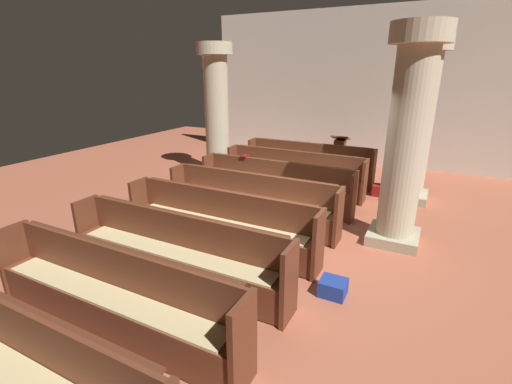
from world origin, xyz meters
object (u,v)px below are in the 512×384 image
object	(u,v)px
pew_row_6	(111,293)
pillar_far_side	(217,109)
pew_row_2	(275,184)
pew_row_0	(309,161)
pew_row_4	(219,221)
kneeler_box_red	(382,191)
pillar_aisle_side	(418,119)
pew_row_7	(6,362)
hymn_book	(245,156)
pillar_aisle_rear	(407,138)
lectern	(339,157)
pew_row_1	(294,171)
kneeler_box_blue	(333,288)
pew_row_3	(251,199)
pew_row_5	(175,250)

from	to	relation	value
pew_row_6	pillar_far_side	size ratio (longest dim) A/B	0.97
pew_row_2	pillar_far_side	distance (m)	3.18
pew_row_0	pew_row_4	world-z (taller)	same
kneeler_box_red	pew_row_4	bearing A→B (deg)	-116.55
pew_row_6	pillar_aisle_side	bearing A→B (deg)	67.92
pew_row_7	kneeler_box_red	distance (m)	7.45
hymn_book	pillar_aisle_rear	bearing A→B (deg)	-13.11
pew_row_6	lectern	distance (m)	7.58
pew_row_7	pillar_far_side	distance (m)	7.54
pew_row_1	kneeler_box_blue	distance (m)	4.17
hymn_book	pew_row_7	bearing A→B (deg)	-81.65
pew_row_3	pillar_far_side	distance (m)	3.84
pew_row_4	hymn_book	size ratio (longest dim) A/B	17.32
pew_row_2	lectern	size ratio (longest dim) A/B	3.10
pew_row_1	pew_row_2	size ratio (longest dim) A/B	1.00
pew_row_2	kneeler_box_red	bearing A→B (deg)	41.70
pew_row_2	kneeler_box_blue	world-z (taller)	pew_row_2
pew_row_6	lectern	xyz separation A→B (m)	(0.54, 7.56, -0.06)
pew_row_0	pew_row_5	xyz separation A→B (m)	(0.00, -5.44, 0.00)
pillar_far_side	kneeler_box_red	size ratio (longest dim) A/B	8.28
pew_row_1	pew_row_3	xyz separation A→B (m)	(0.00, -2.17, 0.00)
pew_row_0	pew_row_1	size ratio (longest dim) A/B	1.00
pillar_far_side	kneeler_box_red	world-z (taller)	pillar_far_side
pew_row_5	pillar_aisle_rear	size ratio (longest dim) A/B	0.97
pew_row_0	lectern	bearing A→B (deg)	62.64
pew_row_2	kneeler_box_red	size ratio (longest dim) A/B	8.06
pew_row_0	lectern	world-z (taller)	lectern
pew_row_6	kneeler_box_red	distance (m)	6.41
pew_row_6	kneeler_box_blue	distance (m)	2.70
pew_row_1	pew_row_7	world-z (taller)	same
pew_row_6	pew_row_4	bearing A→B (deg)	90.00
pew_row_7	hymn_book	bearing A→B (deg)	98.35
pew_row_5	pew_row_2	bearing A→B (deg)	90.00
pew_row_1	pew_row_3	bearing A→B (deg)	-90.00
pew_row_3	hymn_book	distance (m)	1.59
pew_row_1	pew_row_5	xyz separation A→B (m)	(0.00, -4.35, 0.00)
pew_row_3	pew_row_6	size ratio (longest dim) A/B	1.00
pillar_aisle_rear	pillar_far_side	bearing A→B (deg)	156.23
hymn_book	pew_row_3	bearing A→B (deg)	-57.10
pew_row_5	pillar_aisle_rear	bearing A→B (deg)	47.12
pew_row_7	pillar_aisle_side	bearing A→B (deg)	70.99
pillar_aisle_side	pillar_aisle_rear	size ratio (longest dim) A/B	1.00
pew_row_4	pew_row_1	bearing A→B (deg)	90.00
pew_row_0	pew_row_5	bearing A→B (deg)	-90.00
pew_row_5	pew_row_1	bearing A→B (deg)	90.00
pew_row_0	pew_row_3	bearing A→B (deg)	-90.00
pew_row_2	pew_row_5	world-z (taller)	same
lectern	kneeler_box_blue	size ratio (longest dim) A/B	3.21
pew_row_2	pew_row_6	size ratio (longest dim) A/B	1.00
pew_row_5	pillar_aisle_side	xyz separation A→B (m)	(2.49, 5.04, 1.28)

